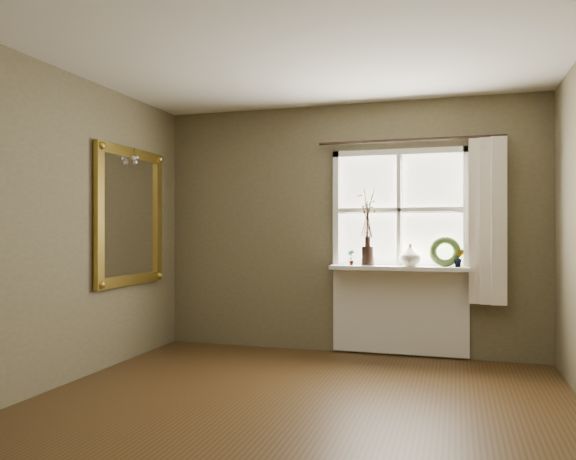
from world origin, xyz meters
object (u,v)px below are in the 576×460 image
(cream_vase, at_px, (410,255))
(gilt_mirror, at_px, (131,216))
(dark_jug, at_px, (368,256))
(wreath, at_px, (445,255))

(cream_vase, relative_size, gilt_mirror, 0.17)
(dark_jug, relative_size, gilt_mirror, 0.14)
(gilt_mirror, bearing_deg, dark_jug, 20.80)
(dark_jug, relative_size, cream_vase, 0.88)
(cream_vase, bearing_deg, gilt_mirror, -162.31)
(wreath, xyz_separation_m, gilt_mirror, (-2.96, -0.88, 0.38))
(dark_jug, xyz_separation_m, wreath, (0.75, 0.04, 0.02))
(dark_jug, distance_m, wreath, 0.75)
(dark_jug, relative_size, wreath, 0.65)
(cream_vase, xyz_separation_m, gilt_mirror, (-2.63, -0.84, 0.38))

